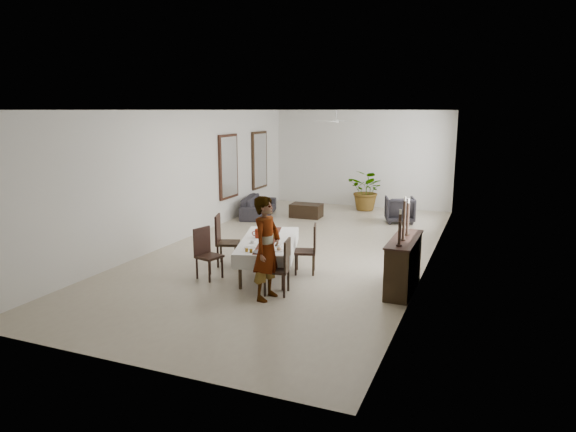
{
  "coord_description": "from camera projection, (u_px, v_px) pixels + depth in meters",
  "views": [
    {
      "loc": [
        4.18,
        -10.83,
        3.2
      ],
      "look_at": [
        0.28,
        -1.21,
        1.05
      ],
      "focal_mm": 32.0,
      "sensor_mm": 36.0,
      "label": 1
    }
  ],
  "objects": [
    {
      "name": "tablecloth_top",
      "position": [
        268.0,
        240.0,
        10.17
      ],
      "size": [
        1.68,
        2.51,
        0.01
      ],
      "primitive_type": "cube",
      "rotation": [
        0.0,
        0.0,
        0.3
      ],
      "color": "white",
      "rests_on": "dining_table_top"
    },
    {
      "name": "fan_blade_s",
      "position": [
        332.0,
        121.0,
        13.84
      ],
      "size": [
        0.1,
        0.55,
        0.01
      ],
      "primitive_type": "cube",
      "color": "white",
      "rests_on": "fan_hub"
    },
    {
      "name": "chair_left_far_leg_fl",
      "position": [
        221.0,
        252.0,
        10.95
      ],
      "size": [
        0.06,
        0.06,
        0.45
      ],
      "primitive_type": "cylinder",
      "rotation": [
        0.0,
        0.0,
        0.34
      ],
      "color": "black",
      "rests_on": "floor"
    },
    {
      "name": "fan_hub",
      "position": [
        336.0,
        121.0,
        14.15
      ],
      "size": [
        0.16,
        0.16,
        0.08
      ],
      "primitive_type": "cylinder",
      "color": "white",
      "rests_on": "fan_rod"
    },
    {
      "name": "chair_right_near_seat",
      "position": [
        277.0,
        270.0,
        9.02
      ],
      "size": [
        0.49,
        0.49,
        0.05
      ],
      "primitive_type": "cube",
      "rotation": [
        0.0,
        0.0,
        1.74
      ],
      "color": "black",
      "rests_on": "chair_right_near_leg_fl"
    },
    {
      "name": "candlestick_far_shaft",
      "position": [
        408.0,
        218.0,
        9.29
      ],
      "size": [
        0.05,
        0.05,
        0.57
      ],
      "primitive_type": "cylinder",
      "color": "black",
      "rests_on": "candlestick_far_base"
    },
    {
      "name": "chair_right_far_leg_br",
      "position": [
        297.0,
        260.0,
        10.42
      ],
      "size": [
        0.05,
        0.05,
        0.41
      ],
      "primitive_type": "cylinder",
      "rotation": [
        0.0,
        0.0,
        0.29
      ],
      "color": "black",
      "rests_on": "floor"
    },
    {
      "name": "ceiling",
      "position": [
        297.0,
        110.0,
        11.37
      ],
      "size": [
        6.0,
        12.0,
        0.02
      ],
      "primitive_type": "cube",
      "color": "silver",
      "rests_on": "wall_back"
    },
    {
      "name": "plate_near_left",
      "position": [
        250.0,
        248.0,
        9.54
      ],
      "size": [
        0.21,
        0.21,
        0.01
      ],
      "primitive_type": "cylinder",
      "color": "silver",
      "rests_on": "tablecloth_top"
    },
    {
      "name": "candlestick_far_base",
      "position": [
        407.0,
        234.0,
        9.35
      ],
      "size": [
        0.1,
        0.1,
        0.03
      ],
      "primitive_type": "cylinder",
      "color": "black",
      "rests_on": "sideboard_top"
    },
    {
      "name": "chair_left_near_seat",
      "position": [
        209.0,
        257.0,
        9.85
      ],
      "size": [
        0.51,
        0.51,
        0.05
      ],
      "primitive_type": "cube",
      "rotation": [
        0.0,
        0.0,
        -1.84
      ],
      "color": "black",
      "rests_on": "chair_left_near_leg_fl"
    },
    {
      "name": "chair_left_far_leg_fr",
      "position": [
        218.0,
        257.0,
        10.59
      ],
      "size": [
        0.06,
        0.06,
        0.45
      ],
      "primitive_type": "cylinder",
      "rotation": [
        0.0,
        0.0,
        0.34
      ],
      "color": "black",
      "rests_on": "floor"
    },
    {
      "name": "sideboard_body",
      "position": [
        403.0,
        265.0,
        9.22
      ],
      "size": [
        0.41,
        1.55,
        0.93
      ],
      "primitive_type": "cube",
      "color": "black",
      "rests_on": "floor"
    },
    {
      "name": "wall_front",
      "position": [
        119.0,
        244.0,
        6.25
      ],
      "size": [
        6.0,
        0.02,
        3.2
      ],
      "primitive_type": "cube",
      "color": "silver",
      "rests_on": "floor"
    },
    {
      "name": "candlestick_far_candle",
      "position": [
        409.0,
        201.0,
        9.23
      ],
      "size": [
        0.04,
        0.04,
        0.08
      ],
      "primitive_type": "cylinder",
      "color": "white",
      "rests_on": "candlestick_far_shaft"
    },
    {
      "name": "fruit_red",
      "position": [
        273.0,
        231.0,
        10.38
      ],
      "size": [
        0.08,
        0.08,
        0.08
      ],
      "primitive_type": "sphere",
      "color": "maroon",
      "rests_on": "fruit_basket"
    },
    {
      "name": "potted_plant",
      "position": [
        367.0,
        190.0,
        16.57
      ],
      "size": [
        1.46,
        1.36,
        1.31
      ],
      "primitive_type": "imported",
      "rotation": [
        0.0,
        0.0,
        -0.35
      ],
      "color": "#305923",
      "rests_on": "floor"
    },
    {
      "name": "tablecloth_drape_right",
      "position": [
        295.0,
        247.0,
        10.15
      ],
      "size": [
        0.69,
        2.2,
        0.27
      ],
      "primitive_type": "cube",
      "rotation": [
        0.0,
        0.0,
        0.3
      ],
      "color": "white",
      "rests_on": "dining_table_top"
    },
    {
      "name": "fan_blade_w",
      "position": [
        324.0,
        121.0,
        14.28
      ],
      "size": [
        0.55,
        0.1,
        0.01
      ],
      "primitive_type": "cube",
      "color": "white",
      "rests_on": "fan_hub"
    },
    {
      "name": "wine_glass_mid",
      "position": [
        260.0,
        242.0,
        9.69
      ],
      "size": [
        0.06,
        0.06,
        0.15
      ],
      "primitive_type": "cylinder",
      "color": "white",
      "rests_on": "tablecloth_top"
    },
    {
      "name": "mirror_glass_near",
      "position": [
        229.0,
        167.0,
        14.77
      ],
      "size": [
        0.01,
        0.9,
        1.7
      ],
      "primitive_type": "cube",
      "color": "white",
      "rests_on": "mirror_frame_near"
    },
    {
      "name": "chair_right_near_leg_bl",
      "position": [
        265.0,
        285.0,
        8.94
      ],
      "size": [
        0.05,
        0.05,
        0.42
      ],
      "primitive_type": "cylinder",
      "rotation": [
        0.0,
        0.0,
        0.17
      ],
      "color": "black",
      "rests_on": "floor"
    },
    {
      "name": "chair_right_far_leg_fr",
      "position": [
        314.0,
        261.0,
        10.38
      ],
      "size": [
        0.05,
        0.05,
        0.41
      ],
      "primitive_type": "cylinder",
      "rotation": [
        0.0,
        0.0,
        0.29
      ],
      "color": "black",
      "rests_on": "floor"
    },
    {
      "name": "chair_right_far_leg_bl",
      "position": [
        296.0,
        265.0,
        10.08
      ],
      "size": [
        0.05,
        0.05,
        0.41
      ],
      "primitive_type": "cylinder",
      "rotation": [
        0.0,
        0.0,
        0.29
      ],
      "color": "black",
      "rests_on": "floor"
    },
    {
      "name": "fruit_green",
      "position": [
        270.0,
        231.0,
        10.39
      ],
      "size": [
        0.07,
        0.07,
        0.07
      ],
      "primitive_type": "sphere",
      "color": "#4C7523",
      "rests_on": "fruit_basket"
    },
    {
      "name": "chair_left_far_leg_bl",
      "position": [
        238.0,
        252.0,
        10.93
      ],
      "size": [
        0.06,
        0.06,
        0.45
      ],
      "primitive_type": "cylinder",
      "rotation": [
        0.0,
        0.0,
        0.34
      ],
      "color": "black",
      "rests_on": "floor"
    },
    {
      "name": "chair_left_far_seat",
      "position": [
        228.0,
        243.0,
        10.71
      ],
      "size": [
        0.58,
        0.58,
        0.05
      ],
      "primitive_type": "cube",
      "rotation": [
        0.0,
        0.0,
        -1.23
      ],
      "color": "black",
      "rests_on": "chair_left_far_leg_fl"
    },
    {
      "name": "chair_right_far_seat",
      "position": [
        305.0,
        252.0,
        10.19
      ],
      "size": [
        0.52,
        0.52,
        0.05
      ],
      "primitive_type": "cube",
      "rotation": [
        0.0,
        0.0,
        1.86
      ],
      "color": "black",
      "rests_on": "chair_right_far_leg_fl"
    },
    {
      "name": "wall_left",
      "position": [
        185.0,
        175.0,
        12.8
      ],
      "size": [
        0.02,
        12.0,
        3.2
      ],
      "primitive_type": "cube",
      "color": "silver",
      "rests_on": "floor"
    },
    {
      "name": "red_pitcher",
      "position": [
        258.0,
        233.0,
        10.3
      ],
      "size": [
        0.17,
        0.17,
        0.18
      ],
      "primitive_type": "cylinder",
      "rotation": [
        0.0,
        0.0,
        0.3
      ],
      "color": "maroon",
      "rests_on": "tablecloth_top"
    },
    {
      "name": "mirror_frame_near",
      "position": [
        228.0,
        167.0,
        14.78
      ],
      "size": [
        0.06,
        1.05,
        1.85
      ],
      "primitive_type": "cube",
      "color": "black",
      "rests_on": "wall_left"
    },
    {
      "name": "candlestick_near_candle",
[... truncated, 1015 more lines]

